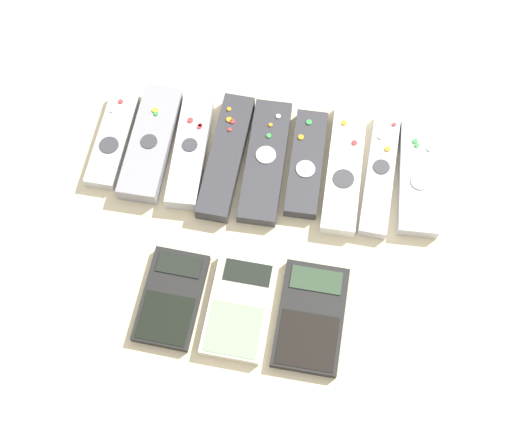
# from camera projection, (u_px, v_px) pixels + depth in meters

# --- Properties ---
(ground_plane) EXTENTS (3.00, 3.00, 0.00)m
(ground_plane) POSITION_uv_depth(u_px,v_px,m) (253.00, 244.00, 1.03)
(ground_plane) COLOR beige
(remote_0) EXTENTS (0.05, 0.17, 0.02)m
(remote_0) POSITION_uv_depth(u_px,v_px,m) (113.00, 140.00, 1.10)
(remote_0) COLOR #B7B7BC
(remote_0) RESTS_ON ground_plane
(remote_1) EXTENTS (0.06, 0.20, 0.03)m
(remote_1) POSITION_uv_depth(u_px,v_px,m) (151.00, 142.00, 1.09)
(remote_1) COLOR gray
(remote_1) RESTS_ON ground_plane
(remote_2) EXTENTS (0.05, 0.20, 0.03)m
(remote_2) POSITION_uv_depth(u_px,v_px,m) (190.00, 150.00, 1.09)
(remote_2) COLOR #B7B7BC
(remote_2) RESTS_ON ground_plane
(remote_3) EXTENTS (0.06, 0.21, 0.03)m
(remote_3) POSITION_uv_depth(u_px,v_px,m) (226.00, 156.00, 1.08)
(remote_3) COLOR #333338
(remote_3) RESTS_ON ground_plane
(remote_4) EXTENTS (0.06, 0.21, 0.02)m
(remote_4) POSITION_uv_depth(u_px,v_px,m) (266.00, 161.00, 1.08)
(remote_4) COLOR #333338
(remote_4) RESTS_ON ground_plane
(remote_5) EXTENTS (0.05, 0.18, 0.02)m
(remote_5) POSITION_uv_depth(u_px,v_px,m) (306.00, 163.00, 1.08)
(remote_5) COLOR #333338
(remote_5) RESTS_ON ground_plane
(remote_6) EXTENTS (0.05, 0.22, 0.02)m
(remote_6) POSITION_uv_depth(u_px,v_px,m) (344.00, 168.00, 1.07)
(remote_6) COLOR white
(remote_6) RESTS_ON ground_plane
(remote_7) EXTENTS (0.05, 0.21, 0.02)m
(remote_7) POSITION_uv_depth(u_px,v_px,m) (380.00, 174.00, 1.07)
(remote_7) COLOR #B7B7BC
(remote_7) RESTS_ON ground_plane
(remote_8) EXTENTS (0.06, 0.19, 0.02)m
(remote_8) POSITION_uv_depth(u_px,v_px,m) (419.00, 178.00, 1.07)
(remote_8) COLOR #B7B7BC
(remote_8) RESTS_ON ground_plane
(calculator_0) EXTENTS (0.09, 0.14, 0.01)m
(calculator_0) POSITION_uv_depth(u_px,v_px,m) (172.00, 298.00, 0.99)
(calculator_0) COLOR black
(calculator_0) RESTS_ON ground_plane
(calculator_1) EXTENTS (0.09, 0.15, 0.02)m
(calculator_1) POSITION_uv_depth(u_px,v_px,m) (239.00, 307.00, 0.98)
(calculator_1) COLOR beige
(calculator_1) RESTS_ON ground_plane
(calculator_2) EXTENTS (0.09, 0.16, 0.02)m
(calculator_2) POSITION_uv_depth(u_px,v_px,m) (311.00, 317.00, 0.98)
(calculator_2) COLOR black
(calculator_2) RESTS_ON ground_plane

